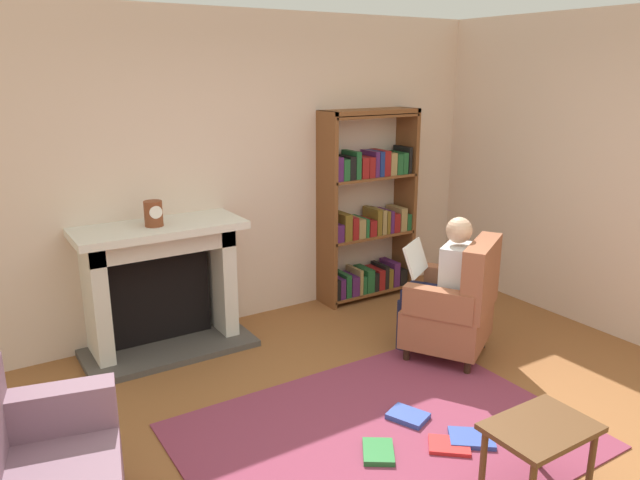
% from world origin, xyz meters
% --- Properties ---
extents(ground, '(14.00, 14.00, 0.00)m').
position_xyz_m(ground, '(0.00, 0.00, 0.00)').
color(ground, brown).
extents(back_wall, '(5.60, 0.10, 2.70)m').
position_xyz_m(back_wall, '(0.00, 2.55, 1.35)').
color(back_wall, beige).
rests_on(back_wall, ground).
extents(side_wall_right, '(0.10, 5.20, 2.70)m').
position_xyz_m(side_wall_right, '(2.65, 1.25, 1.35)').
color(side_wall_right, beige).
rests_on(side_wall_right, ground).
extents(area_rug, '(2.40, 1.80, 0.01)m').
position_xyz_m(area_rug, '(0.00, 0.30, 0.01)').
color(area_rug, '#84334B').
rests_on(area_rug, ground).
extents(fireplace, '(1.34, 0.64, 1.05)m').
position_xyz_m(fireplace, '(-0.73, 2.30, 0.56)').
color(fireplace, '#4C4742').
rests_on(fireplace, ground).
extents(mantel_clock, '(0.14, 0.14, 0.20)m').
position_xyz_m(mantel_clock, '(-0.77, 2.20, 1.15)').
color(mantel_clock, brown).
rests_on(mantel_clock, fireplace).
extents(bookshelf, '(0.99, 0.32, 1.85)m').
position_xyz_m(bookshelf, '(1.37, 2.33, 0.88)').
color(bookshelf, brown).
rests_on(bookshelf, ground).
extents(armchair_reading, '(0.87, 0.86, 0.97)m').
position_xyz_m(armchair_reading, '(1.17, 0.88, 0.42)').
color(armchair_reading, '#331E14').
rests_on(armchair_reading, ground).
extents(seated_reader, '(0.54, 0.59, 1.14)m').
position_xyz_m(seated_reader, '(1.11, 0.98, 0.62)').
color(seated_reader, silver).
rests_on(seated_reader, ground).
extents(side_table, '(0.56, 0.39, 0.45)m').
position_xyz_m(side_table, '(0.33, -0.58, 0.38)').
color(side_table, brown).
rests_on(side_table, ground).
extents(scattered_books, '(0.88, 0.71, 0.03)m').
position_xyz_m(scattered_books, '(0.20, 0.13, 0.03)').
color(scattered_books, red).
rests_on(scattered_books, area_rug).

